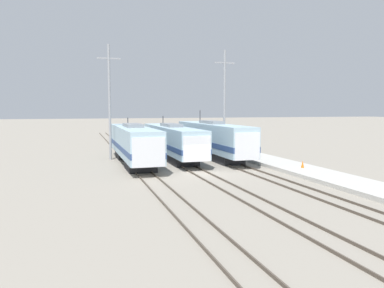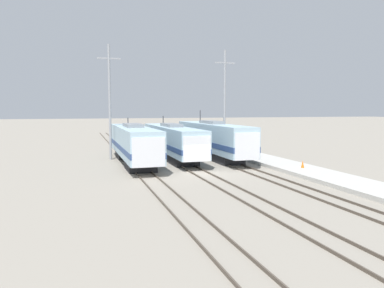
{
  "view_description": "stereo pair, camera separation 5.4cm",
  "coord_description": "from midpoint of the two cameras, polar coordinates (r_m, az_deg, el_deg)",
  "views": [
    {
      "loc": [
        -10.37,
        -31.56,
        5.78
      ],
      "look_at": [
        -0.38,
        1.16,
        2.56
      ],
      "focal_mm": 35.0,
      "sensor_mm": 36.0,
      "label": 1
    },
    {
      "loc": [
        -10.32,
        -31.57,
        5.78
      ],
      "look_at": [
        -0.38,
        1.16,
        2.56
      ],
      "focal_mm": 35.0,
      "sensor_mm": 36.0,
      "label": 2
    }
  ],
  "objects": [
    {
      "name": "traffic_cone",
      "position": [
        36.04,
        16.46,
        -2.97
      ],
      "size": [
        0.29,
        0.29,
        0.67
      ],
      "color": "orange",
      "rests_on": "platform"
    },
    {
      "name": "platform",
      "position": [
        37.58,
        14.73,
        -3.38
      ],
      "size": [
        4.0,
        120.0,
        0.36
      ],
      "color": "#B7B5AD",
      "rests_on": "ground_plane"
    },
    {
      "name": "rail_pair_center",
      "position": [
        33.7,
        1.16,
        -4.37
      ],
      "size": [
        1.51,
        120.0,
        0.15
      ],
      "color": "#4C4238",
      "rests_on": "ground_plane"
    },
    {
      "name": "catenary_tower_left",
      "position": [
        43.48,
        -12.49,
        6.56
      ],
      "size": [
        2.61,
        0.28,
        12.96
      ],
      "color": "gray",
      "rests_on": "ground_plane"
    },
    {
      "name": "locomotive_far_left",
      "position": [
        39.61,
        -8.91,
        0.09
      ],
      "size": [
        3.07,
        18.45,
        4.75
      ],
      "color": "#232326",
      "rests_on": "ground_plane"
    },
    {
      "name": "rail_pair_far_left",
      "position": [
        32.55,
        -6.99,
        -4.76
      ],
      "size": [
        1.51,
        120.0,
        0.15
      ],
      "color": "#4C4238",
      "rests_on": "ground_plane"
    },
    {
      "name": "ground_plane",
      "position": [
        33.72,
        1.16,
        -4.5
      ],
      "size": [
        400.0,
        400.0,
        0.0
      ],
      "primitive_type": "plane",
      "color": "gray"
    },
    {
      "name": "rail_pair_far_right",
      "position": [
        35.49,
        8.62,
        -3.94
      ],
      "size": [
        1.51,
        120.0,
        0.15
      ],
      "color": "#4C4238",
      "rests_on": "ground_plane"
    },
    {
      "name": "locomotive_center",
      "position": [
        43.16,
        -3.04,
        0.48
      ],
      "size": [
        2.92,
        19.83,
        4.89
      ],
      "color": "#232326",
      "rests_on": "ground_plane"
    },
    {
      "name": "locomotive_far_right",
      "position": [
        44.27,
        3.14,
        0.79
      ],
      "size": [
        2.82,
        19.92,
        5.6
      ],
      "color": "#232326",
      "rests_on": "ground_plane"
    },
    {
      "name": "catenary_tower_right",
      "position": [
        46.7,
        4.92,
        6.58
      ],
      "size": [
        2.61,
        0.28,
        12.96
      ],
      "color": "gray",
      "rests_on": "ground_plane"
    }
  ]
}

